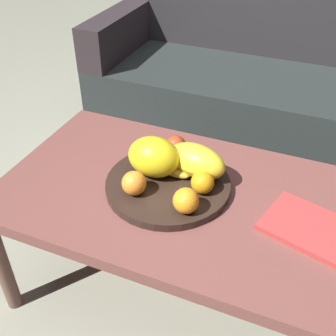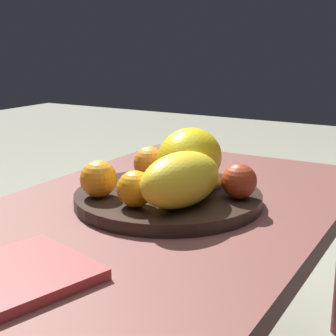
{
  "view_description": "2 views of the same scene",
  "coord_description": "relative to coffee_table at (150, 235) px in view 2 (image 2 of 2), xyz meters",
  "views": [
    {
      "loc": [
        0.32,
        -0.9,
        1.27
      ],
      "look_at": [
        -0.06,
        0.01,
        0.53
      ],
      "focal_mm": 44.69,
      "sensor_mm": 36.0,
      "label": 1
    },
    {
      "loc": [
        0.8,
        0.5,
        0.78
      ],
      "look_at": [
        -0.06,
        0.01,
        0.53
      ],
      "focal_mm": 54.8,
      "sensor_mm": 36.0,
      "label": 2
    }
  ],
  "objects": [
    {
      "name": "coffee_table",
      "position": [
        0.0,
        0.0,
        0.0
      ],
      "size": [
        1.13,
        0.65,
        0.46
      ],
      "color": "brown",
      "rests_on": "ground_plane"
    },
    {
      "name": "fruit_bowl",
      "position": [
        -0.06,
        0.01,
        0.06
      ],
      "size": [
        0.38,
        0.38,
        0.03
      ],
      "primitive_type": "cylinder",
      "color": "black",
      "rests_on": "coffee_table"
    },
    {
      "name": "melon_large_front",
      "position": [
        0.01,
        0.07,
        0.12
      ],
      "size": [
        0.21,
        0.14,
        0.1
      ],
      "primitive_type": "ellipsoid",
      "rotation": [
        0.0,
        0.0,
        -0.2
      ],
      "color": "yellow",
      "rests_on": "fruit_bowl"
    },
    {
      "name": "melon_smaller_beside",
      "position": [
        -0.11,
        0.03,
        0.14
      ],
      "size": [
        0.16,
        0.12,
        0.12
      ],
      "primitive_type": "ellipsoid",
      "rotation": [
        0.0,
        0.0,
        -0.0
      ],
      "color": "yellow",
      "rests_on": "fruit_bowl"
    },
    {
      "name": "orange_front",
      "position": [
        0.05,
        -0.0,
        0.11
      ],
      "size": [
        0.07,
        0.07,
        0.07
      ],
      "primitive_type": "sphere",
      "color": "orange",
      "rests_on": "fruit_bowl"
    },
    {
      "name": "orange_left",
      "position": [
        -0.13,
        -0.08,
        0.11
      ],
      "size": [
        0.07,
        0.07,
        0.07
      ],
      "primitive_type": "sphere",
      "color": "orange",
      "rests_on": "fruit_bowl"
    },
    {
      "name": "orange_right",
      "position": [
        0.04,
        -0.1,
        0.11
      ],
      "size": [
        0.07,
        0.07,
        0.07
      ],
      "primitive_type": "sphere",
      "color": "orange",
      "rests_on": "fruit_bowl"
    },
    {
      "name": "apple_front",
      "position": [
        -0.09,
        0.15,
        0.11
      ],
      "size": [
        0.07,
        0.07,
        0.07
      ],
      "primitive_type": "sphere",
      "color": "#AA3B1D",
      "rests_on": "fruit_bowl"
    },
    {
      "name": "banana_bunch",
      "position": [
        -0.06,
        0.05,
        0.1
      ],
      "size": [
        0.18,
        0.1,
        0.06
      ],
      "color": "gold",
      "rests_on": "fruit_bowl"
    }
  ]
}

